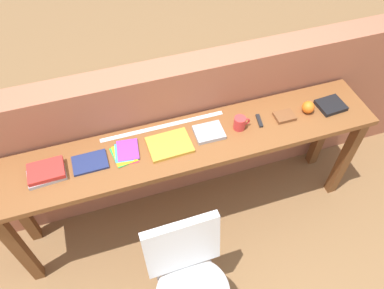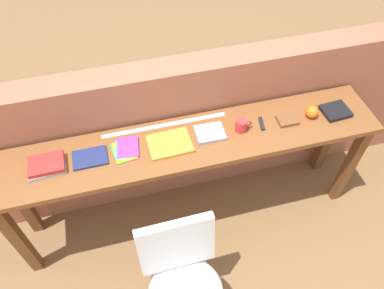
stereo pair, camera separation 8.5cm
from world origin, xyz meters
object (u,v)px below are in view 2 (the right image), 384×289
chair_white_moulded (182,276)px  multitool_folded (262,124)px  book_stack_leftmost (46,166)px  leather_journal_brown (287,120)px  book_repair_rightmost (336,111)px  mug (242,125)px  sports_ball_small (312,112)px  book_open_centre (170,144)px  pamphlet_pile_colourful (126,150)px  magazine_cycling (90,158)px

chair_white_moulded → multitool_folded: multitool_folded is taller
book_stack_leftmost → leather_journal_brown: 1.53m
chair_white_moulded → book_repair_rightmost: (1.23, 0.69, 0.37)m
book_stack_leftmost → mug: bearing=0.3°
mug → multitool_folded: (0.15, 0.01, -0.04)m
chair_white_moulded → leather_journal_brown: leather_journal_brown is taller
sports_ball_small → book_repair_rightmost: bearing=-2.9°
multitool_folded → book_open_centre: bearing=-178.2°
book_stack_leftmost → pamphlet_pile_colourful: 0.47m
book_open_centre → multitool_folded: size_ratio=2.42×
book_open_centre → sports_ball_small: bearing=-1.5°
chair_white_moulded → sports_ball_small: bearing=33.4°
book_stack_leftmost → pamphlet_pile_colourful: size_ratio=1.09×
book_open_centre → mug: (0.47, 0.01, 0.03)m
book_open_centre → mug: size_ratio=2.42×
book_stack_leftmost → magazine_cycling: book_stack_leftmost is taller
pamphlet_pile_colourful → book_repair_rightmost: book_repair_rightmost is taller
leather_journal_brown → book_repair_rightmost: size_ratio=0.74×
leather_journal_brown → multitool_folded: bearing=174.9°
magazine_cycling → book_open_centre: size_ratio=0.78×
book_stack_leftmost → pamphlet_pile_colourful: (0.47, 0.02, -0.02)m
mug → multitool_folded: 0.15m
pamphlet_pile_colourful → multitool_folded: multitool_folded is taller
magazine_cycling → sports_ball_small: (1.45, -0.01, 0.03)m
mug → sports_ball_small: mug is taller
book_stack_leftmost → book_repair_rightmost: (1.88, -0.01, -0.01)m
chair_white_moulded → book_open_centre: book_open_centre is taller
book_stack_leftmost → multitool_folded: size_ratio=2.02×
sports_ball_small → book_repair_rightmost: (0.18, -0.01, -0.03)m
book_open_centre → book_repair_rightmost: bearing=-2.0°
mug → sports_ball_small: 0.49m
sports_ball_small → chair_white_moulded: bearing=-146.6°
book_stack_leftmost → leather_journal_brown: book_stack_leftmost is taller
book_open_centre → book_repair_rightmost: (1.14, -0.00, 0.00)m
magazine_cycling → book_open_centre: (0.49, -0.02, 0.00)m
chair_white_moulded → mug: bearing=51.0°
sports_ball_small → book_repair_rightmost: size_ratio=0.48×
sports_ball_small → magazine_cycling: bearing=179.6°
book_stack_leftmost → magazine_cycling: 0.25m
book_open_centre → leather_journal_brown: (0.79, 0.00, 0.00)m
mug → book_repair_rightmost: size_ratio=0.63×
multitool_folded → leather_journal_brown: 0.18m
chair_white_moulded → sports_ball_small: size_ratio=10.62×
chair_white_moulded → pamphlet_pile_colourful: size_ratio=4.37×
book_open_centre → mug: bearing=-0.7°
book_repair_rightmost → magazine_cycling: bearing=175.5°
mug → chair_white_moulded: bearing=-129.0°
chair_white_moulded → book_open_centre: size_ratio=3.35×
pamphlet_pile_colourful → book_open_centre: (0.27, -0.02, 0.00)m
pamphlet_pile_colourful → book_repair_rightmost: (1.41, -0.03, 0.01)m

